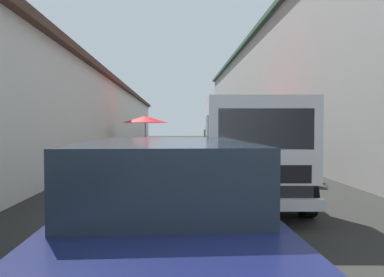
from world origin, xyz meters
TOP-DOWN VIEW (x-y plane):
  - ground at (13.50, 0.00)m, footprint 90.00×90.00m
  - building_left_whitewash at (15.75, 7.47)m, footprint 49.80×7.50m
  - building_right_concrete at (15.75, -7.47)m, footprint 49.80×7.50m
  - fruit_stall_near_left at (14.67, -2.42)m, footprint 2.66×2.66m
  - fruit_stall_mid_lane at (11.86, -1.73)m, footprint 2.46×2.46m
  - fruit_stall_far_right at (16.56, 2.27)m, footprint 2.32×2.32m
  - hatchback_car at (1.91, 0.77)m, footprint 3.94×1.98m
  - delivery_truck at (5.35, -0.77)m, footprint 5.00×2.17m
  - vendor_by_crates at (14.92, -0.80)m, footprint 0.63×0.35m
  - parked_scooter at (8.26, -2.90)m, footprint 1.69×0.46m

SIDE VIEW (x-z plane):
  - ground at x=13.50m, z-range 0.00..0.00m
  - parked_scooter at x=8.26m, z-range -0.12..1.02m
  - hatchback_car at x=1.91m, z-range 0.01..1.46m
  - vendor_by_crates at x=14.92m, z-range 0.14..1.82m
  - delivery_truck at x=5.35m, z-range 0.00..2.08m
  - fruit_stall_far_right at x=16.56m, z-range 0.48..2.69m
  - fruit_stall_near_left at x=14.67m, z-range 0.65..2.84m
  - fruit_stall_mid_lane at x=11.86m, z-range 0.67..3.13m
  - building_left_whitewash at x=15.75m, z-range 0.01..4.15m
  - building_right_concrete at x=15.75m, z-range 0.01..7.22m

